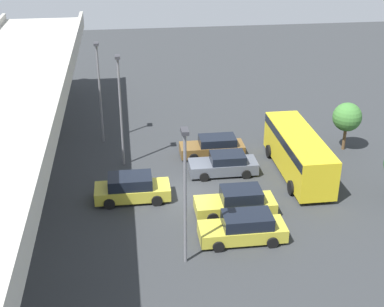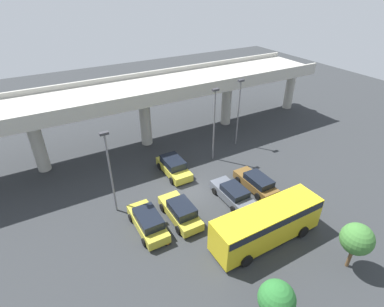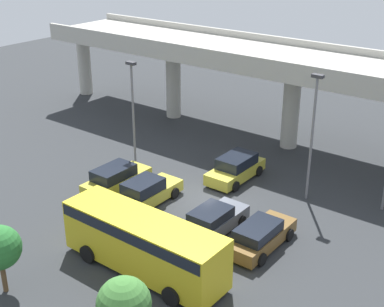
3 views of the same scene
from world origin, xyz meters
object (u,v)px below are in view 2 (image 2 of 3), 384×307
object	(u,v)px
shuttle_bus	(267,222)
lamp_post_by_overpass	(110,167)
parked_car_2	(174,167)
lamp_post_mid_lot	(214,120)
tree_front_centre	(277,299)
lamp_post_near_aisle	(239,108)
tree_front_right	(357,239)
parked_car_1	(180,211)
parked_car_4	(256,182)
parked_car_3	(233,194)
traffic_cone	(167,240)
parked_car_0	(148,222)

from	to	relation	value
shuttle_bus	lamp_post_by_overpass	bearing A→B (deg)	135.17
parked_car_2	lamp_post_by_overpass	size ratio (longest dim) A/B	0.62
lamp_post_mid_lot	tree_front_centre	world-z (taller)	lamp_post_mid_lot
lamp_post_near_aisle	lamp_post_by_overpass	world-z (taller)	lamp_post_near_aisle
tree_front_centre	parked_car_2	bearing A→B (deg)	83.15
tree_front_centre	tree_front_right	distance (m)	7.52
parked_car_1	parked_car_4	xyz separation A→B (m)	(8.14, 0.06, -0.03)
parked_car_2	tree_front_right	xyz separation A→B (m)	(5.49, -16.28, 1.82)
parked_car_3	parked_car_4	distance (m)	2.94
traffic_cone	lamp_post_by_overpass	bearing A→B (deg)	111.59
parked_car_3	tree_front_right	distance (m)	10.38
parked_car_4	lamp_post_near_aisle	world-z (taller)	lamp_post_near_aisle
parked_car_2	lamp_post_near_aisle	world-z (taller)	lamp_post_near_aisle
traffic_cone	shuttle_bus	bearing A→B (deg)	-26.21
parked_car_0	lamp_post_by_overpass	bearing A→B (deg)	24.01
shuttle_bus	tree_front_right	distance (m)	5.92
parked_car_2	lamp_post_mid_lot	distance (m)	6.41
parked_car_2	traffic_cone	distance (m)	9.42
parked_car_1	tree_front_right	world-z (taller)	tree_front_right
parked_car_3	tree_front_centre	xyz separation A→B (m)	(-4.73, -10.29, 1.69)
lamp_post_mid_lot	traffic_cone	size ratio (longest dim) A/B	11.50
tree_front_centre	lamp_post_mid_lot	bearing A→B (deg)	67.61
parked_car_3	tree_front_right	size ratio (longest dim) A/B	1.26
lamp_post_near_aisle	traffic_cone	world-z (taller)	lamp_post_near_aisle
parked_car_2	lamp_post_by_overpass	xyz separation A→B (m)	(-6.86, -2.60, 3.67)
tree_front_right	parked_car_0	bearing A→B (deg)	136.60
tree_front_centre	traffic_cone	bearing A→B (deg)	107.11
parked_car_1	lamp_post_by_overpass	xyz separation A→B (m)	(-4.36, 3.67, 3.72)
lamp_post_near_aisle	tree_front_right	size ratio (longest dim) A/B	2.12
parked_car_0	shuttle_bus	distance (m)	9.24
tree_front_centre	lamp_post_near_aisle	bearing A→B (deg)	58.65
parked_car_0	parked_car_3	distance (m)	8.05
parked_car_4	lamp_post_mid_lot	size ratio (longest dim) A/B	0.59
lamp_post_mid_lot	lamp_post_by_overpass	bearing A→B (deg)	-165.69
parked_car_4	lamp_post_mid_lot	xyz separation A→B (m)	(-0.58, 6.65, 3.98)
parked_car_1	traffic_cone	xyz separation A→B (m)	(-2.16, -1.91, -0.44)
lamp_post_near_aisle	tree_front_right	world-z (taller)	lamp_post_near_aisle
parked_car_4	lamp_post_mid_lot	world-z (taller)	lamp_post_mid_lot
tree_front_centre	shuttle_bus	bearing A→B (deg)	51.95
shuttle_bus	lamp_post_by_overpass	size ratio (longest dim) A/B	1.18
parked_car_2	parked_car_3	size ratio (longest dim) A/B	1.01
lamp_post_mid_lot	parked_car_4	bearing A→B (deg)	-85.03
lamp_post_near_aisle	parked_car_2	bearing A→B (deg)	-168.17
lamp_post_mid_lot	parked_car_0	bearing A→B (deg)	-147.93
parked_car_2	tree_front_right	size ratio (longest dim) A/B	1.27
parked_car_0	lamp_post_by_overpass	xyz separation A→B (m)	(-1.54, 3.46, 3.70)
parked_car_2	tree_front_centre	xyz separation A→B (m)	(-2.01, -16.75, 1.60)
lamp_post_by_overpass	tree_front_centre	size ratio (longest dim) A/B	2.19
lamp_post_by_overpass	traffic_cone	bearing A→B (deg)	-68.41
parked_car_1	traffic_cone	size ratio (longest dim) A/B	6.96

